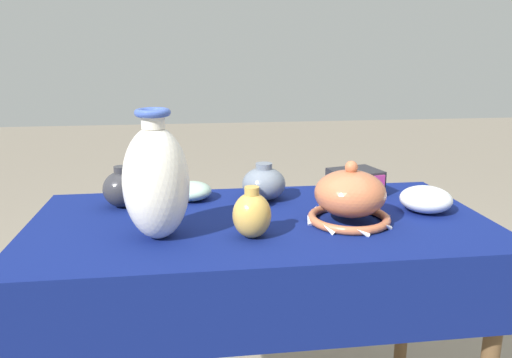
{
  "coord_description": "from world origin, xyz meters",
  "views": [
    {
      "loc": [
        -0.18,
        -1.25,
        1.18
      ],
      "look_at": [
        -0.02,
        -0.04,
        0.86
      ],
      "focal_mm": 35.0,
      "sensor_mm": 36.0,
      "label": 1
    }
  ],
  "objects_px": {
    "jar_round_charcoal": "(123,188)",
    "bowl_shallow_celadon": "(192,191)",
    "vase_tall_bulbous": "(156,181)",
    "mosaic_tile_box": "(355,182)",
    "vase_dome_bell": "(350,198)",
    "jar_round_ochre": "(252,215)",
    "bowl_shallow_porcelain": "(426,199)",
    "jar_round_slate": "(264,183)"
  },
  "relations": [
    {
      "from": "jar_round_charcoal",
      "to": "bowl_shallow_celadon",
      "type": "relative_size",
      "value": 0.99
    },
    {
      "from": "vase_tall_bulbous",
      "to": "vase_dome_bell",
      "type": "xyz_separation_m",
      "value": [
        0.49,
        0.05,
        -0.08
      ]
    },
    {
      "from": "bowl_shallow_porcelain",
      "to": "mosaic_tile_box",
      "type": "bearing_deg",
      "value": 126.86
    },
    {
      "from": "mosaic_tile_box",
      "to": "bowl_shallow_celadon",
      "type": "distance_m",
      "value": 0.51
    },
    {
      "from": "bowl_shallow_celadon",
      "to": "jar_round_charcoal",
      "type": "bearing_deg",
      "value": -168.15
    },
    {
      "from": "mosaic_tile_box",
      "to": "jar_round_slate",
      "type": "height_order",
      "value": "jar_round_slate"
    },
    {
      "from": "jar_round_ochre",
      "to": "bowl_shallow_celadon",
      "type": "bearing_deg",
      "value": 113.23
    },
    {
      "from": "vase_dome_bell",
      "to": "bowl_shallow_porcelain",
      "type": "bearing_deg",
      "value": 13.22
    },
    {
      "from": "jar_round_slate",
      "to": "vase_tall_bulbous",
      "type": "bearing_deg",
      "value": -137.01
    },
    {
      "from": "vase_dome_bell",
      "to": "bowl_shallow_celadon",
      "type": "height_order",
      "value": "vase_dome_bell"
    },
    {
      "from": "mosaic_tile_box",
      "to": "bowl_shallow_celadon",
      "type": "height_order",
      "value": "mosaic_tile_box"
    },
    {
      "from": "vase_dome_bell",
      "to": "jar_round_charcoal",
      "type": "distance_m",
      "value": 0.64
    },
    {
      "from": "vase_tall_bulbous",
      "to": "mosaic_tile_box",
      "type": "xyz_separation_m",
      "value": [
        0.59,
        0.29,
        -0.1
      ]
    },
    {
      "from": "jar_round_ochre",
      "to": "jar_round_charcoal",
      "type": "relative_size",
      "value": 1.06
    },
    {
      "from": "mosaic_tile_box",
      "to": "jar_round_charcoal",
      "type": "xyz_separation_m",
      "value": [
        -0.7,
        -0.03,
        0.01
      ]
    },
    {
      "from": "vase_dome_bell",
      "to": "jar_round_slate",
      "type": "distance_m",
      "value": 0.3
    },
    {
      "from": "jar_round_ochre",
      "to": "bowl_shallow_porcelain",
      "type": "bearing_deg",
      "value": 14.43
    },
    {
      "from": "vase_dome_bell",
      "to": "bowl_shallow_celadon",
      "type": "xyz_separation_m",
      "value": [
        -0.41,
        0.26,
        -0.04
      ]
    },
    {
      "from": "jar_round_slate",
      "to": "bowl_shallow_celadon",
      "type": "relative_size",
      "value": 1.08
    },
    {
      "from": "mosaic_tile_box",
      "to": "jar_round_charcoal",
      "type": "bearing_deg",
      "value": 168.79
    },
    {
      "from": "jar_round_slate",
      "to": "jar_round_charcoal",
      "type": "distance_m",
      "value": 0.41
    },
    {
      "from": "mosaic_tile_box",
      "to": "jar_round_charcoal",
      "type": "distance_m",
      "value": 0.7
    },
    {
      "from": "vase_dome_bell",
      "to": "jar_round_ochre",
      "type": "relative_size",
      "value": 1.81
    },
    {
      "from": "jar_round_ochre",
      "to": "jar_round_charcoal",
      "type": "height_order",
      "value": "jar_round_ochre"
    },
    {
      "from": "jar_round_slate",
      "to": "bowl_shallow_celadon",
      "type": "xyz_separation_m",
      "value": [
        -0.22,
        0.03,
        -0.02
      ]
    },
    {
      "from": "mosaic_tile_box",
      "to": "jar_round_slate",
      "type": "relative_size",
      "value": 1.3
    },
    {
      "from": "vase_tall_bulbous",
      "to": "bowl_shallow_celadon",
      "type": "bearing_deg",
      "value": 75.11
    },
    {
      "from": "mosaic_tile_box",
      "to": "bowl_shallow_porcelain",
      "type": "xyz_separation_m",
      "value": [
        0.14,
        -0.19,
        -0.0
      ]
    },
    {
      "from": "vase_tall_bulbous",
      "to": "bowl_shallow_porcelain",
      "type": "relative_size",
      "value": 2.17
    },
    {
      "from": "jar_round_slate",
      "to": "jar_round_charcoal",
      "type": "relative_size",
      "value": 1.09
    },
    {
      "from": "mosaic_tile_box",
      "to": "bowl_shallow_porcelain",
      "type": "bearing_deg",
      "value": -66.69
    },
    {
      "from": "vase_tall_bulbous",
      "to": "bowl_shallow_celadon",
      "type": "xyz_separation_m",
      "value": [
        0.08,
        0.3,
        -0.11
      ]
    },
    {
      "from": "vase_tall_bulbous",
      "to": "bowl_shallow_porcelain",
      "type": "xyz_separation_m",
      "value": [
        0.73,
        0.1,
        -0.1
      ]
    },
    {
      "from": "vase_tall_bulbous",
      "to": "bowl_shallow_porcelain",
      "type": "bearing_deg",
      "value": 8.12
    },
    {
      "from": "mosaic_tile_box",
      "to": "bowl_shallow_celadon",
      "type": "relative_size",
      "value": 1.41
    },
    {
      "from": "jar_round_ochre",
      "to": "mosaic_tile_box",
      "type": "bearing_deg",
      "value": 41.17
    },
    {
      "from": "bowl_shallow_celadon",
      "to": "bowl_shallow_porcelain",
      "type": "relative_size",
      "value": 0.84
    },
    {
      "from": "vase_tall_bulbous",
      "to": "bowl_shallow_celadon",
      "type": "distance_m",
      "value": 0.33
    },
    {
      "from": "mosaic_tile_box",
      "to": "vase_tall_bulbous",
      "type": "bearing_deg",
      "value": -167.08
    },
    {
      "from": "jar_round_charcoal",
      "to": "bowl_shallow_celadon",
      "type": "height_order",
      "value": "jar_round_charcoal"
    },
    {
      "from": "mosaic_tile_box",
      "to": "bowl_shallow_celadon",
      "type": "bearing_deg",
      "value": 165.04
    },
    {
      "from": "vase_tall_bulbous",
      "to": "jar_round_ochre",
      "type": "xyz_separation_m",
      "value": [
        0.22,
        -0.03,
        -0.08
      ]
    }
  ]
}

